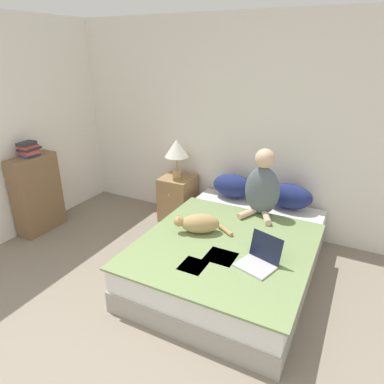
% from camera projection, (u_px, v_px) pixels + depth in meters
% --- Properties ---
extents(wall_back, '(5.50, 0.05, 2.55)m').
position_uv_depth(wall_back, '(238.00, 127.00, 4.18)').
color(wall_back, white).
rests_on(wall_back, ground_plane).
extents(bed, '(1.59, 2.11, 0.45)m').
position_uv_depth(bed, '(232.00, 254.00, 3.49)').
color(bed, '#9E998E').
rests_on(bed, ground_plane).
extents(pillow_near, '(0.51, 0.28, 0.29)m').
position_uv_depth(pillow_near, '(233.00, 186.00, 4.22)').
color(pillow_near, navy).
rests_on(pillow_near, bed).
extents(pillow_far, '(0.51, 0.28, 0.29)m').
position_uv_depth(pillow_far, '(290.00, 196.00, 3.93)').
color(pillow_far, navy).
rests_on(pillow_far, bed).
extents(person_sitting, '(0.39, 0.38, 0.75)m').
position_uv_depth(person_sitting, '(262.00, 187.00, 3.71)').
color(person_sitting, slate).
rests_on(person_sitting, bed).
extents(cat_tabby, '(0.57, 0.37, 0.20)m').
position_uv_depth(cat_tabby, '(199.00, 223.00, 3.41)').
color(cat_tabby, tan).
rests_on(cat_tabby, bed).
extents(laptop_open, '(0.37, 0.37, 0.25)m').
position_uv_depth(laptop_open, '(259.00, 260.00, 2.90)').
color(laptop_open, '#B7B7BC').
rests_on(laptop_open, bed).
extents(nightstand, '(0.41, 0.46, 0.60)m').
position_uv_depth(nightstand, '(178.00, 198.00, 4.61)').
color(nightstand, '#937047').
rests_on(nightstand, ground_plane).
extents(table_lamp, '(0.30, 0.30, 0.50)m').
position_uv_depth(table_lamp, '(177.00, 150.00, 4.35)').
color(table_lamp, tan).
rests_on(table_lamp, nightstand).
extents(bookshelf, '(0.23, 0.59, 0.98)m').
position_uv_depth(bookshelf, '(37.00, 194.00, 4.26)').
color(bookshelf, brown).
rests_on(bookshelf, ground_plane).
extents(book_stack_top, '(0.20, 0.25, 0.18)m').
position_uv_depth(book_stack_top, '(29.00, 149.00, 4.03)').
color(book_stack_top, '#334C8E').
rests_on(book_stack_top, bookshelf).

